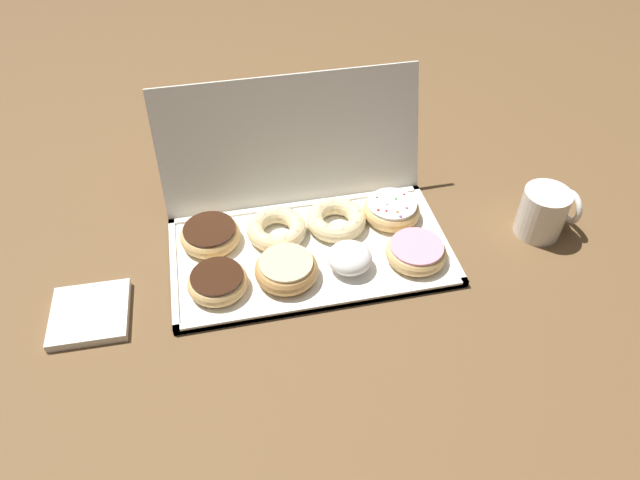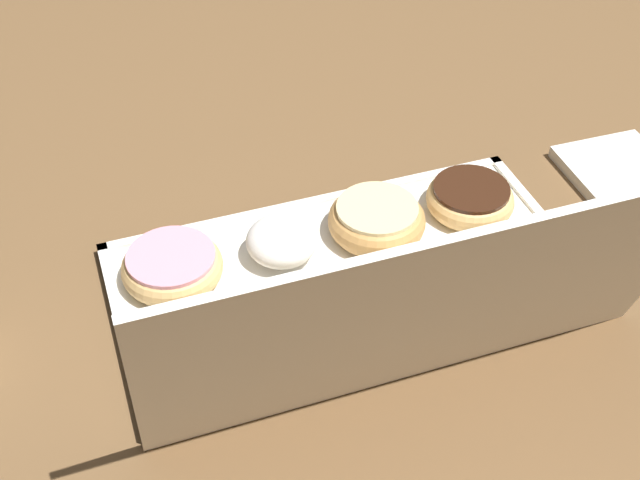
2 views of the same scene
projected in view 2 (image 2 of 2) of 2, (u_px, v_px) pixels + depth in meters
name	position (u px, v px, depth m)	size (l,w,h in m)	color
ground_plane	(349.00, 282.00, 0.98)	(3.00, 3.00, 0.00)	brown
donut_box	(349.00, 278.00, 0.98)	(0.53, 0.28, 0.01)	white
box_lid_open	(426.00, 316.00, 0.76)	(0.53, 0.27, 0.01)	white
chocolate_frosted_donut_0	(470.00, 198.00, 1.05)	(0.11, 0.11, 0.04)	#E5B770
glazed_ring_donut_1	(377.00, 219.00, 1.01)	(0.12, 0.12, 0.04)	tan
powdered_filled_donut_2	(282.00, 241.00, 0.98)	(0.08, 0.08, 0.05)	white
pink_frosted_donut_3	(172.00, 266.00, 0.96)	(0.11, 0.11, 0.04)	#E5B770
chocolate_frosted_donut_4	(523.00, 263.00, 0.96)	(0.12, 0.12, 0.04)	#E5B770
cruller_donut_5	(416.00, 285.00, 0.94)	(0.12, 0.12, 0.04)	beige
cruller_donut_6	(313.00, 313.00, 0.91)	(0.12, 0.12, 0.04)	beige
sprinkle_donut_7	(207.00, 341.00, 0.87)	(0.11, 0.11, 0.04)	#E5B770
napkin_stack	(618.00, 170.00, 1.12)	(0.13, 0.13, 0.02)	white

